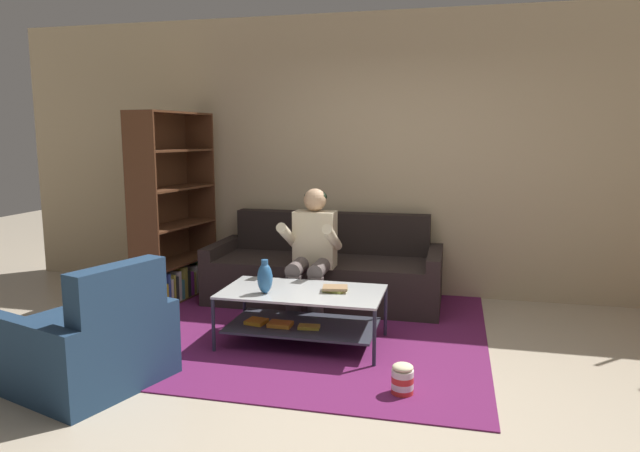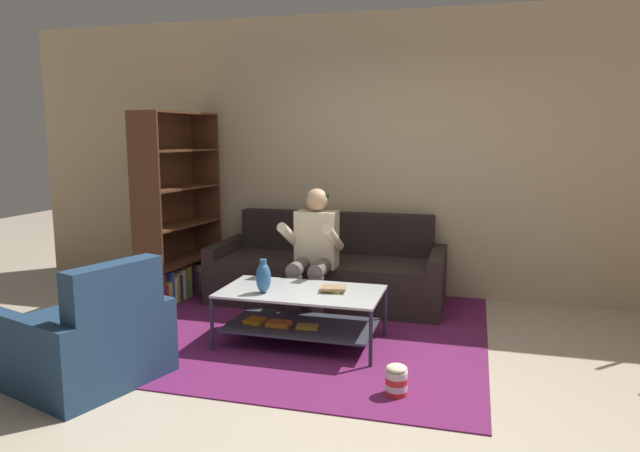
# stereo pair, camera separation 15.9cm
# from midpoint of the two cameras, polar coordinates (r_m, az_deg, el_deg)

# --- Properties ---
(ground) EXTENTS (16.80, 16.80, 0.00)m
(ground) POSITION_cam_midpoint_polar(r_m,az_deg,el_deg) (3.96, 0.63, -15.78)
(ground) COLOR #BEAE95
(back_partition) EXTENTS (8.40, 0.12, 2.90)m
(back_partition) POSITION_cam_midpoint_polar(r_m,az_deg,el_deg) (6.02, 5.88, 6.96)
(back_partition) COLOR tan
(back_partition) RESTS_ON ground
(couch) EXTENTS (2.30, 0.90, 0.87)m
(couch) POSITION_cam_midpoint_polar(r_m,az_deg,el_deg) (5.77, -0.28, -4.71)
(couch) COLOR #2A211F
(couch) RESTS_ON ground
(person_seated_center) EXTENTS (0.50, 0.58, 1.18)m
(person_seated_center) POSITION_cam_midpoint_polar(r_m,az_deg,el_deg) (5.19, -1.69, -2.21)
(person_seated_center) COLOR #5B4E4C
(person_seated_center) RESTS_ON ground
(coffee_table) EXTENTS (1.28, 0.69, 0.44)m
(coffee_table) POSITION_cam_midpoint_polar(r_m,az_deg,el_deg) (4.60, -2.89, -8.25)
(coffee_table) COLOR #BABEBD
(coffee_table) RESTS_ON ground
(area_rug) EXTENTS (3.00, 3.17, 0.01)m
(area_rug) POSITION_cam_midpoint_polar(r_m,az_deg,el_deg) (5.15, -1.72, -9.74)
(area_rug) COLOR #631C4E
(area_rug) RESTS_ON ground
(vase) EXTENTS (0.12, 0.12, 0.27)m
(vase) POSITION_cam_midpoint_polar(r_m,az_deg,el_deg) (4.48, -6.55, -5.15)
(vase) COLOR #2A5F95
(vase) RESTS_ON coffee_table
(book_stack) EXTENTS (0.22, 0.18, 0.04)m
(book_stack) POSITION_cam_midpoint_polar(r_m,az_deg,el_deg) (4.53, 0.50, -6.29)
(book_stack) COLOR #AAAE46
(book_stack) RESTS_ON coffee_table
(bookshelf) EXTENTS (0.48, 1.06, 1.90)m
(bookshelf) POSITION_cam_midpoint_polar(r_m,az_deg,el_deg) (6.03, -15.49, -0.46)
(bookshelf) COLOR #502D1A
(bookshelf) RESTS_ON ground
(armchair) EXTENTS (1.08, 1.11, 0.86)m
(armchair) POSITION_cam_midpoint_polar(r_m,az_deg,el_deg) (4.22, -23.00, -10.80)
(armchair) COLOR navy
(armchair) RESTS_ON ground
(popcorn_tub) EXTENTS (0.14, 0.14, 0.21)m
(popcorn_tub) POSITION_cam_midpoint_polar(r_m,az_deg,el_deg) (3.84, 7.04, -14.95)
(popcorn_tub) COLOR red
(popcorn_tub) RESTS_ON ground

